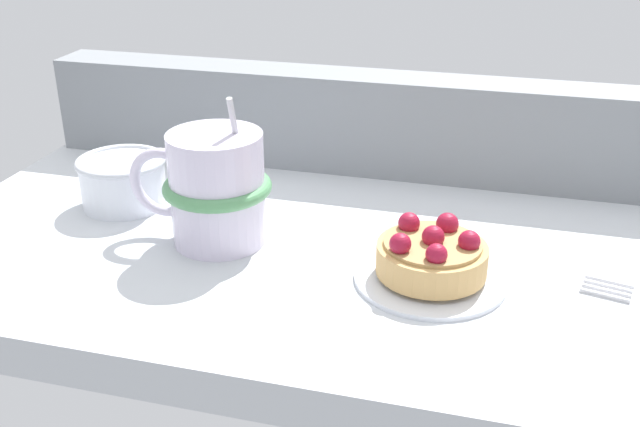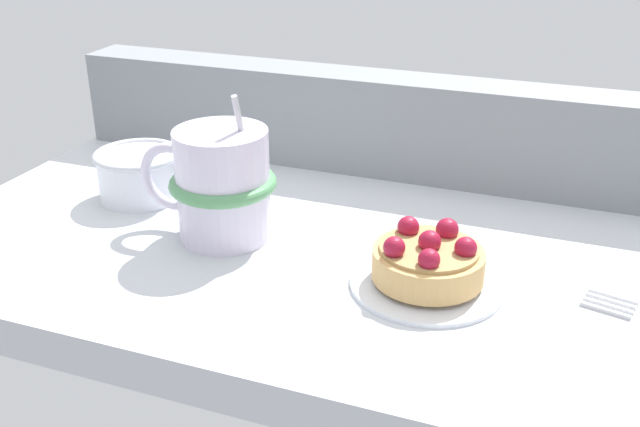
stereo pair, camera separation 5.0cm
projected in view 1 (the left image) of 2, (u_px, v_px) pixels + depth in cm
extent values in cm
cube|color=silver|center=(348.00, 258.00, 62.00)|extent=(72.18, 38.83, 3.27)
cube|color=gray|center=(386.00, 124.00, 73.74)|extent=(70.74, 5.57, 9.80)
cylinder|color=silver|center=(430.00, 276.00, 55.33)|extent=(11.49, 11.49, 0.75)
cylinder|color=silver|center=(430.00, 278.00, 55.41)|extent=(6.32, 6.32, 0.37)
cylinder|color=tan|center=(432.00, 259.00, 54.69)|extent=(8.27, 8.27, 2.23)
cylinder|color=#AB854F|center=(433.00, 244.00, 54.15)|extent=(7.28, 7.28, 0.30)
sphere|color=maroon|center=(433.00, 237.00, 53.91)|extent=(1.69, 1.69, 1.69)
sphere|color=maroon|center=(469.00, 241.00, 53.32)|extent=(1.63, 1.63, 1.63)
sphere|color=maroon|center=(447.00, 224.00, 55.87)|extent=(1.74, 1.74, 1.74)
sphere|color=maroon|center=(409.00, 223.00, 56.05)|extent=(1.68, 1.68, 1.68)
sphere|color=maroon|center=(400.00, 244.00, 52.65)|extent=(1.61, 1.61, 1.61)
sphere|color=maroon|center=(436.00, 254.00, 51.51)|extent=(1.57, 1.57, 1.57)
cylinder|color=silver|center=(217.00, 189.00, 59.49)|extent=(7.70, 7.70, 9.35)
torus|color=#569960|center=(217.00, 187.00, 59.42)|extent=(8.86, 8.86, 1.12)
torus|color=silver|center=(164.00, 183.00, 60.61)|extent=(6.10, 0.86, 6.10)
cylinder|color=#B7B7BC|center=(235.00, 129.00, 57.49)|extent=(0.53, 2.07, 5.52)
cube|color=silver|center=(610.00, 280.00, 54.91)|extent=(3.46, 1.04, 0.60)
cube|color=silver|center=(608.00, 285.00, 54.32)|extent=(3.46, 1.04, 0.60)
cube|color=silver|center=(607.00, 289.00, 53.74)|extent=(3.46, 1.04, 0.60)
cube|color=silver|center=(605.00, 294.00, 53.15)|extent=(3.46, 1.04, 0.60)
cylinder|color=silver|center=(123.00, 183.00, 67.11)|extent=(7.63, 7.63, 4.27)
torus|color=silver|center=(121.00, 161.00, 66.20)|extent=(8.08, 8.08, 0.60)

